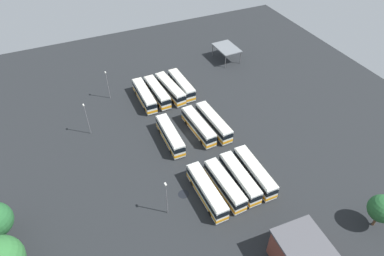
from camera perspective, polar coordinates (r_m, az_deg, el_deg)
ground_plane at (r=74.57m, az=0.08°, el=-1.26°), size 111.33×111.33×0.00m
bus_row0_slot0 at (r=83.77m, az=-7.92°, el=5.37°), size 11.66×2.58×3.48m
bus_row0_slot1 at (r=84.56m, az=-5.81°, el=5.95°), size 11.49×3.00×3.48m
bus_row0_slot2 at (r=85.50m, az=-3.64°, el=6.54°), size 12.13×3.68×3.48m
bus_row0_slot3 at (r=86.75m, az=-1.76°, el=7.17°), size 11.44×2.83×3.48m
bus_row1_slot0 at (r=72.02m, az=-3.65°, el=-1.23°), size 11.24×2.66×3.48m
bus_row1_slot2 at (r=74.07m, az=1.08°, el=0.29°), size 11.62×3.15×3.48m
bus_row1_slot3 at (r=75.26m, az=3.60°, el=0.98°), size 12.20×3.15×3.48m
bus_row2_slot0 at (r=61.87m, az=2.45°, el=-10.44°), size 11.94×2.67×3.48m
bus_row2_slot1 at (r=62.99m, az=5.44°, el=-9.38°), size 11.28×2.94×3.48m
bus_row2_slot2 at (r=64.35m, az=7.91°, el=-8.22°), size 11.42×2.59×3.48m
bus_row2_slot3 at (r=65.75m, az=10.34°, el=-7.21°), size 11.81×2.59×3.48m
maintenance_shelter at (r=99.84m, az=5.78°, el=13.08°), size 8.13×5.75×3.87m
lamp_post_mid_lot at (r=75.58m, az=-17.06°, el=1.60°), size 0.56×0.28×7.88m
lamp_post_far_corner at (r=85.36m, az=-13.84°, el=7.12°), size 0.56×0.28×7.47m
lamp_post_near_entrance at (r=58.09m, az=-4.25°, el=-11.38°), size 0.56×0.28×7.73m
tree_north_edge at (r=64.05m, az=29.04°, el=-11.63°), size 4.56×4.56×6.76m
puddle_near_shelter at (r=63.75m, az=-1.42°, el=-10.92°), size 2.02×2.02×0.01m
puddle_centre_drain at (r=78.23m, az=-4.64°, el=0.99°), size 2.72×2.72×0.01m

